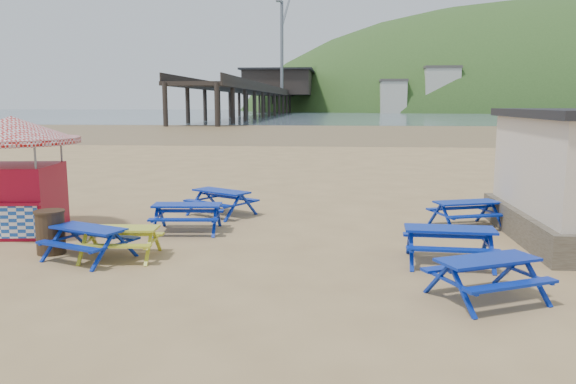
# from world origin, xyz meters

# --- Properties ---
(ground) EXTENTS (400.00, 400.00, 0.00)m
(ground) POSITION_xyz_m (0.00, 0.00, 0.00)
(ground) COLOR tan
(ground) RESTS_ON ground
(wet_sand) EXTENTS (400.00, 400.00, 0.00)m
(wet_sand) POSITION_xyz_m (0.00, 55.00, 0.00)
(wet_sand) COLOR olive
(wet_sand) RESTS_ON ground
(sea) EXTENTS (400.00, 400.00, 0.00)m
(sea) POSITION_xyz_m (0.00, 170.00, 0.01)
(sea) COLOR #4B5D6B
(sea) RESTS_ON ground
(picnic_table_blue_a) EXTENTS (1.84, 1.53, 0.73)m
(picnic_table_blue_a) POSITION_xyz_m (-1.32, 1.02, 0.36)
(picnic_table_blue_a) COLOR #0E1E92
(picnic_table_blue_a) RESTS_ON ground
(picnic_table_blue_b) EXTENTS (2.25, 2.14, 0.74)m
(picnic_table_blue_b) POSITION_xyz_m (-0.89, 3.24, 0.37)
(picnic_table_blue_b) COLOR #0E1E92
(picnic_table_blue_b) RESTS_ON ground
(picnic_table_blue_c) EXTENTS (2.03, 1.82, 0.71)m
(picnic_table_blue_c) POSITION_xyz_m (5.97, 2.16, 0.35)
(picnic_table_blue_c) COLOR #0E1E92
(picnic_table_blue_c) RESTS_ON ground
(picnic_table_blue_d) EXTENTS (2.05, 1.87, 0.70)m
(picnic_table_blue_d) POSITION_xyz_m (-2.72, -1.71, 0.35)
(picnic_table_blue_d) COLOR #0E1E92
(picnic_table_blue_d) RESTS_ON ground
(picnic_table_blue_e) EXTENTS (2.15, 1.99, 0.72)m
(picnic_table_blue_e) POSITION_xyz_m (5.06, -3.52, 0.36)
(picnic_table_blue_e) COLOR #0E1E92
(picnic_table_blue_e) RESTS_ON ground
(picnic_table_yellow) EXTENTS (1.69, 1.40, 0.67)m
(picnic_table_yellow) POSITION_xyz_m (-2.09, -1.55, 0.34)
(picnic_table_yellow) COLOR #9CB91D
(picnic_table_yellow) RESTS_ON ground
(ice_cream_kiosk) EXTENTS (3.74, 3.74, 2.98)m
(ice_cream_kiosk) POSITION_xyz_m (-5.60, 0.52, 1.87)
(ice_cream_kiosk) COLOR maroon
(ice_cream_kiosk) RESTS_ON ground
(litter_bin) EXTENTS (0.66, 0.66, 0.97)m
(litter_bin) POSITION_xyz_m (-3.77, -1.33, 0.49)
(litter_bin) COLOR #3C2E1B
(litter_bin) RESTS_ON ground
(pier) EXTENTS (24.00, 220.00, 39.29)m
(pier) POSITION_xyz_m (-17.99, 178.23, 5.46)
(pier) COLOR black
(pier) RESTS_ON ground
(headland_town) EXTENTS (264.00, 144.00, 108.00)m
(headland_town) POSITION_xyz_m (90.00, 229.68, -9.91)
(headland_town) COLOR #2D4C1E
(headland_town) RESTS_ON ground
(picnic_table_blue_g) EXTENTS (1.90, 1.57, 0.76)m
(picnic_table_blue_g) POSITION_xyz_m (4.84, -1.38, 0.38)
(picnic_table_blue_g) COLOR #0E1E92
(picnic_table_blue_g) RESTS_ON ground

